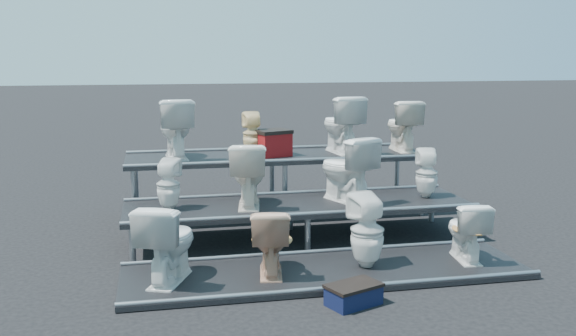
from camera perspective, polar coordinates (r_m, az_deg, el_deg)
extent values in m
plane|color=black|center=(7.98, 0.93, -6.38)|extent=(80.00, 80.00, 0.00)
cube|color=black|center=(6.77, 3.42, -9.21)|extent=(4.20, 1.20, 0.06)
cube|color=black|center=(7.91, 0.93, -4.78)|extent=(4.20, 1.20, 0.46)
cube|color=black|center=(9.11, -0.89, -1.49)|extent=(4.20, 1.20, 0.86)
imported|color=silver|center=(6.42, -10.61, -6.46)|extent=(0.71, 0.89, 0.80)
imported|color=tan|center=(6.53, -1.60, -6.47)|extent=(0.50, 0.73, 0.69)
imported|color=silver|center=(6.77, 7.04, -5.55)|extent=(0.41, 0.41, 0.78)
imported|color=silver|center=(7.22, 15.55, -5.36)|extent=(0.45, 0.68, 0.65)
imported|color=silver|center=(7.60, -10.59, -1.46)|extent=(0.35, 0.36, 0.61)
imported|color=silver|center=(7.66, -3.57, -0.56)|extent=(0.55, 0.82, 0.78)
imported|color=silver|center=(7.93, 5.18, -0.07)|extent=(0.72, 0.91, 0.82)
imported|color=silver|center=(8.32, 12.23, -0.45)|extent=(0.34, 0.35, 0.62)
imported|color=silver|center=(8.81, -9.99, 3.48)|extent=(0.51, 0.83, 0.82)
imported|color=beige|center=(8.92, -3.17, 3.04)|extent=(0.28, 0.29, 0.61)
imported|color=silver|center=(9.19, 4.75, 3.89)|extent=(0.55, 0.85, 0.82)
imported|color=silver|center=(9.50, 10.13, 3.74)|extent=(0.44, 0.74, 0.74)
cube|color=maroon|center=(8.91, -1.37, 2.09)|extent=(0.53, 0.48, 0.32)
cube|color=black|center=(6.01, 5.85, -11.25)|extent=(0.55, 0.44, 0.17)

